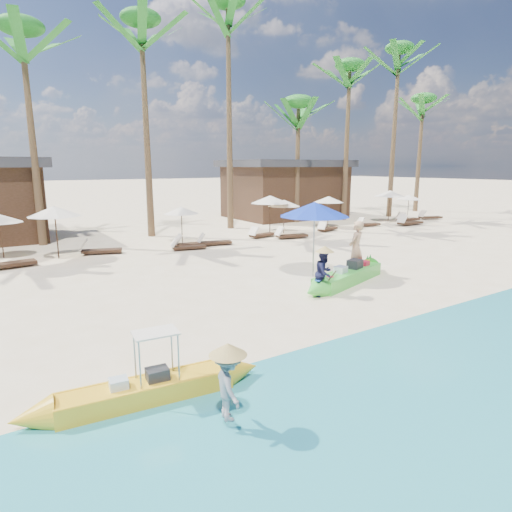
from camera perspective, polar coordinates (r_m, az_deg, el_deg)
ground at (r=11.50m, az=-0.68°, el=-7.73°), size 240.00×240.00×0.00m
wet_sand_strip at (r=8.08m, az=19.38°, el=-17.36°), size 240.00×4.50×0.01m
green_canoe at (r=14.76m, az=12.19°, el=-2.58°), size 5.49×2.05×0.72m
yellow_canoe at (r=7.72m, az=-14.29°, el=-16.90°), size 4.59×0.88×1.19m
tourist at (r=15.59m, az=13.18°, el=0.96°), size 0.85×0.71×1.98m
vendor_green at (r=13.05m, az=9.06°, el=-2.24°), size 0.84×0.75×1.42m
vendor_yellow at (r=6.55m, az=-3.70°, el=-16.83°), size 0.52×0.76×1.08m
blue_umbrella at (r=15.02m, az=7.82°, el=6.19°), size 2.46×2.46×2.65m
lounger_4_right at (r=18.97m, az=-30.44°, el=-0.84°), size 1.99×0.82×0.66m
resort_parasol_5 at (r=19.81m, az=-25.29°, el=5.42°), size 2.17×2.17×2.24m
lounger_5_left at (r=20.35m, az=-20.24°, el=0.80°), size 1.88×1.07×0.61m
resort_parasol_6 at (r=22.01m, az=-9.94°, el=6.02°), size 1.80×1.80×1.86m
lounger_6_left at (r=20.32m, az=-9.24°, el=1.31°), size 1.69×0.83×0.55m
lounger_6_right at (r=20.95m, az=-8.73°, el=1.70°), size 1.84×0.84×0.60m
resort_parasol_7 at (r=24.25m, az=1.88°, el=7.55°), size 2.18×2.18×2.25m
lounger_7_left at (r=21.32m, az=-5.78°, el=1.92°), size 1.77×0.94×0.57m
lounger_7_right at (r=23.55m, az=0.70°, el=2.93°), size 1.77×0.84×0.58m
resort_parasol_8 at (r=25.02m, az=3.75°, el=7.05°), size 1.89×1.89×1.95m
lounger_8_left at (r=23.28m, az=4.53°, el=2.82°), size 1.88×0.91×0.61m
resort_parasol_9 at (r=27.73m, az=9.66°, el=7.45°), size 1.93×1.93×1.99m
lounger_9_left at (r=26.20m, az=9.41°, el=3.67°), size 1.71×0.97×0.56m
lounger_9_right at (r=28.85m, az=14.63°, el=4.19°), size 1.69×0.75×0.55m
resort_parasol_10 at (r=31.60m, az=17.42°, el=7.96°), size 2.14×2.14×2.20m
lounger_10_left at (r=30.20m, az=19.72°, el=4.28°), size 1.99×0.68×0.67m
lounger_10_right at (r=32.19m, az=19.49°, el=4.71°), size 1.90×0.69×0.63m
resort_parasol_11 at (r=33.07m, az=19.71°, el=7.40°), size 1.79×1.79×1.85m
lounger_11_left at (r=34.19m, az=22.08°, el=4.89°), size 1.87×1.05×0.61m
palm_3 at (r=24.06m, az=-28.52°, el=21.85°), size 2.08×2.08×10.52m
palm_4 at (r=25.14m, az=-14.89°, el=24.37°), size 2.08×2.08×11.70m
palm_5 at (r=27.89m, az=-3.71°, el=26.32°), size 2.08×2.08×13.60m
palm_6 at (r=30.29m, az=5.66°, el=17.89°), size 2.08×2.08×8.51m
palm_7 at (r=32.35m, az=12.29°, el=20.77°), size 2.08×2.08×11.08m
palm_8 at (r=35.58m, az=18.35°, el=21.56°), size 2.08×2.08×12.70m
palm_9 at (r=40.17m, az=21.31°, el=17.12°), size 2.08×2.08×9.82m
pavilion_east at (r=33.24m, az=3.87°, el=9.00°), size 8.80×6.60×4.30m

